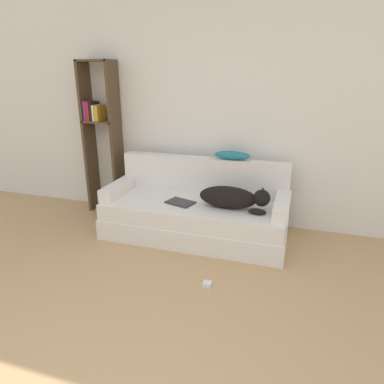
{
  "coord_description": "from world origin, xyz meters",
  "views": [
    {
      "loc": [
        0.86,
        -1.0,
        1.74
      ],
      "look_at": [
        -0.15,
        2.21,
        0.55
      ],
      "focal_mm": 32.0,
      "sensor_mm": 36.0,
      "label": 1
    }
  ],
  "objects_px": {
    "couch": "(195,219)",
    "laptop": "(180,202)",
    "power_adapter": "(207,284)",
    "dog": "(233,198)",
    "bookshelf": "(101,130)",
    "throw_pillow": "(232,155)"
  },
  "relations": [
    {
      "from": "couch",
      "to": "laptop",
      "type": "height_order",
      "value": "laptop"
    },
    {
      "from": "couch",
      "to": "power_adapter",
      "type": "bearing_deg",
      "value": -66.34
    },
    {
      "from": "laptop",
      "to": "power_adapter",
      "type": "relative_size",
      "value": 4.52
    },
    {
      "from": "dog",
      "to": "couch",
      "type": "bearing_deg",
      "value": 173.35
    },
    {
      "from": "dog",
      "to": "laptop",
      "type": "distance_m",
      "value": 0.58
    },
    {
      "from": "couch",
      "to": "dog",
      "type": "distance_m",
      "value": 0.54
    },
    {
      "from": "bookshelf",
      "to": "couch",
      "type": "bearing_deg",
      "value": -16.91
    },
    {
      "from": "throw_pillow",
      "to": "power_adapter",
      "type": "bearing_deg",
      "value": -87.08
    },
    {
      "from": "couch",
      "to": "power_adapter",
      "type": "xyz_separation_m",
      "value": [
        0.39,
        -0.88,
        -0.18
      ]
    },
    {
      "from": "laptop",
      "to": "bookshelf",
      "type": "height_order",
      "value": "bookshelf"
    },
    {
      "from": "laptop",
      "to": "dog",
      "type": "bearing_deg",
      "value": 19.85
    },
    {
      "from": "laptop",
      "to": "throw_pillow",
      "type": "bearing_deg",
      "value": 60.98
    },
    {
      "from": "couch",
      "to": "dog",
      "type": "relative_size",
      "value": 2.72
    },
    {
      "from": "dog",
      "to": "laptop",
      "type": "height_order",
      "value": "dog"
    },
    {
      "from": "throw_pillow",
      "to": "bookshelf",
      "type": "relative_size",
      "value": 0.21
    },
    {
      "from": "bookshelf",
      "to": "power_adapter",
      "type": "bearing_deg",
      "value": -36.65
    },
    {
      "from": "couch",
      "to": "laptop",
      "type": "xyz_separation_m",
      "value": [
        -0.14,
        -0.07,
        0.21
      ]
    },
    {
      "from": "dog",
      "to": "throw_pillow",
      "type": "distance_m",
      "value": 0.55
    },
    {
      "from": "throw_pillow",
      "to": "power_adapter",
      "type": "relative_size",
      "value": 5.44
    },
    {
      "from": "laptop",
      "to": "bookshelf",
      "type": "distance_m",
      "value": 1.45
    },
    {
      "from": "throw_pillow",
      "to": "power_adapter",
      "type": "height_order",
      "value": "throw_pillow"
    },
    {
      "from": "bookshelf",
      "to": "power_adapter",
      "type": "distance_m",
      "value": 2.4
    }
  ]
}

